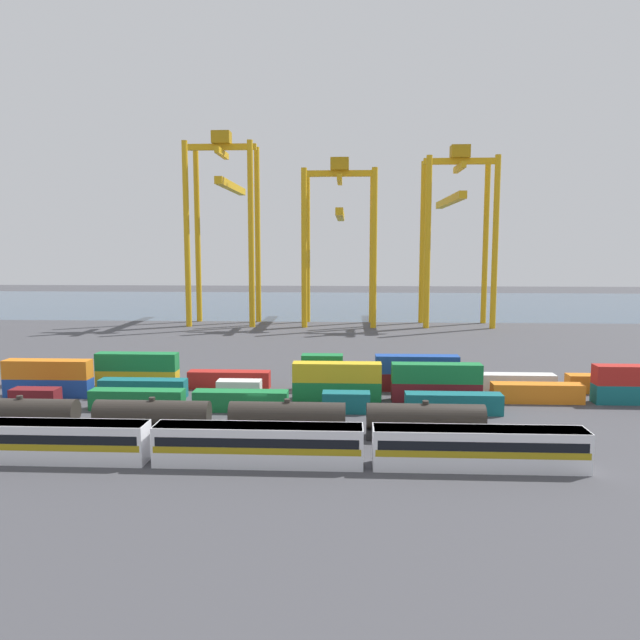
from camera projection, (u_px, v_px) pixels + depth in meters
ground_plane at (289, 355)px, 116.82m from camera, size 420.00×420.00×0.00m
harbour_water at (318, 304)px, 223.89m from camera, size 400.00×110.00×0.01m
passenger_train at (259, 443)px, 58.03m from camera, size 62.14×3.14×3.90m
freight_tank_row at (220, 418)px, 67.08m from camera, size 58.31×2.78×4.24m
shipping_container_0 at (36, 398)px, 78.63m from camera, size 6.04×2.44×2.60m
shipping_container_1 at (137, 399)px, 77.97m from camera, size 12.10×2.44×2.60m
shipping_container_2 at (241, 401)px, 77.31m from camera, size 12.10×2.44×2.60m
shipping_container_3 at (346, 402)px, 76.65m from camera, size 6.04×2.44×2.60m
shipping_container_4 at (453, 403)px, 75.98m from camera, size 12.10×2.44×2.60m
shipping_container_5 at (49, 387)px, 84.75m from camera, size 12.10×2.44×2.60m
shipping_container_6 at (48, 369)px, 84.44m from camera, size 12.10×2.44×2.60m
shipping_container_7 at (143, 388)px, 84.09m from camera, size 12.10×2.44×2.60m
shipping_container_8 at (239, 389)px, 83.43m from camera, size 6.04×2.44×2.60m
shipping_container_9 at (337, 391)px, 82.77m from camera, size 12.10×2.44×2.60m
shipping_container_10 at (337, 372)px, 82.46m from camera, size 12.10×2.44×2.60m
shipping_container_11 at (436, 392)px, 82.11m from camera, size 12.10×2.44×2.60m
shipping_container_12 at (437, 373)px, 81.80m from camera, size 12.10×2.44×2.60m
shipping_container_13 at (537, 393)px, 81.45m from camera, size 12.10×2.44×2.60m
shipping_container_14 at (639, 394)px, 80.79m from camera, size 12.10×2.44×2.60m
shipping_container_16 at (48, 378)px, 90.98m from camera, size 12.10×2.44×2.60m
shipping_container_17 at (138, 379)px, 90.30m from camera, size 12.10×2.44×2.60m
shipping_container_18 at (137, 362)px, 89.99m from camera, size 12.10×2.44×2.60m
shipping_container_19 at (229, 380)px, 89.62m from camera, size 12.10×2.44×2.60m
shipping_container_20 at (322, 381)px, 88.95m from camera, size 6.04×2.44×2.60m
shipping_container_21 at (322, 363)px, 88.63m from camera, size 6.04×2.44×2.60m
shipping_container_22 at (417, 382)px, 88.27m from camera, size 12.10×2.44×2.60m
shipping_container_23 at (417, 364)px, 87.95m from camera, size 12.10×2.44×2.60m
shipping_container_24 at (512, 383)px, 87.59m from camera, size 12.10×2.44×2.60m
shipping_container_25 at (610, 384)px, 86.91m from camera, size 12.10×2.44×2.60m
gantry_crane_west at (225, 209)px, 163.38m from camera, size 18.43×36.60×51.08m
gantry_crane_central at (340, 226)px, 162.73m from camera, size 19.54×37.51×44.05m
gantry_crane_east at (456, 217)px, 161.61m from camera, size 18.65×41.70×47.00m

